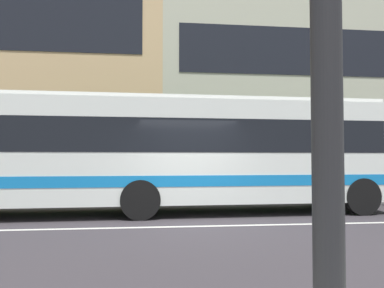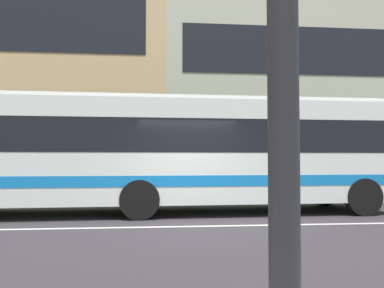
# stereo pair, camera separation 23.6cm
# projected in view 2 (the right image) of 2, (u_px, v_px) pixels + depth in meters

# --- Properties ---
(ground_plane) EXTENTS (160.00, 160.00, 0.00)m
(ground_plane) POSITION_uv_depth(u_px,v_px,m) (194.00, 226.00, 8.99)
(ground_plane) COLOR #393439
(lane_centre_line) EXTENTS (60.00, 0.16, 0.01)m
(lane_centre_line) POSITION_uv_depth(u_px,v_px,m) (194.00, 226.00, 8.99)
(lane_centre_line) COLOR silver
(lane_centre_line) RESTS_ON ground_plane
(hedge_row_far) EXTENTS (19.03, 1.10, 0.88)m
(hedge_row_far) POSITION_uv_depth(u_px,v_px,m) (211.00, 188.00, 15.02)
(hedge_row_far) COLOR #2A6C23
(hedge_row_far) RESTS_ON ground_plane
(apartment_block_right) EXTENTS (19.01, 8.51, 11.65)m
(apartment_block_right) POSITION_uv_depth(u_px,v_px,m) (324.00, 87.00, 23.78)
(apartment_block_right) COLOR #B2B49C
(apartment_block_right) RESTS_ON ground_plane
(transit_bus) EXTENTS (12.46, 2.95, 3.19)m
(transit_bus) POSITION_uv_depth(u_px,v_px,m) (168.00, 150.00, 11.30)
(transit_bus) COLOR silver
(transit_bus) RESTS_ON ground_plane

